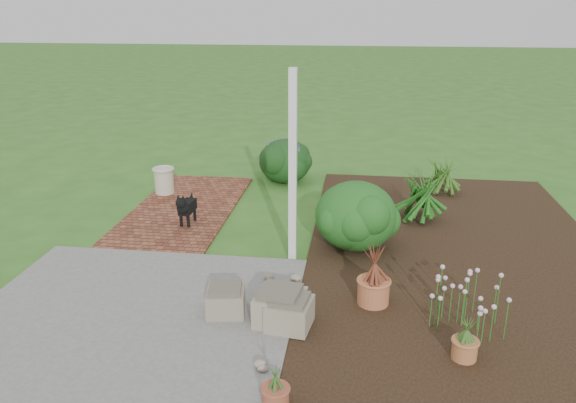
# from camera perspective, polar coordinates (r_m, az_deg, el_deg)

# --- Properties ---
(ground) EXTENTS (80.00, 80.00, 0.00)m
(ground) POSITION_cam_1_polar(r_m,az_deg,el_deg) (7.47, -1.93, -6.02)
(ground) COLOR #34601E
(ground) RESTS_ON ground
(concrete_patio) EXTENTS (3.50, 3.50, 0.04)m
(concrete_patio) POSITION_cam_1_polar(r_m,az_deg,el_deg) (6.32, -16.12, -11.79)
(concrete_patio) COLOR slate
(concrete_patio) RESTS_ON ground
(brick_path) EXTENTS (1.60, 3.50, 0.04)m
(brick_path) POSITION_cam_1_polar(r_m,az_deg,el_deg) (9.42, -10.45, -0.68)
(brick_path) COLOR #5D2C1D
(brick_path) RESTS_ON ground
(garden_bed) EXTENTS (4.00, 7.00, 0.03)m
(garden_bed) POSITION_cam_1_polar(r_m,az_deg,el_deg) (7.96, 16.82, -5.14)
(garden_bed) COLOR black
(garden_bed) RESTS_ON ground
(veranda_post) EXTENTS (0.10, 0.10, 2.50)m
(veranda_post) POSITION_cam_1_polar(r_m,az_deg,el_deg) (7.08, 0.49, 3.36)
(veranda_post) COLOR white
(veranda_post) RESTS_ON ground
(stone_trough_near) EXTENTS (0.50, 0.50, 0.29)m
(stone_trough_near) POSITION_cam_1_polar(r_m,az_deg,el_deg) (5.92, 0.17, -11.32)
(stone_trough_near) COLOR gray
(stone_trough_near) RESTS_ON concrete_patio
(stone_trough_mid) EXTENTS (0.46, 0.46, 0.27)m
(stone_trough_mid) POSITION_cam_1_polar(r_m,az_deg,el_deg) (6.20, -6.32, -10.03)
(stone_trough_mid) COLOR #76735C
(stone_trough_mid) RESTS_ON concrete_patio
(stone_trough_far) EXTENTS (0.55, 0.55, 0.32)m
(stone_trough_far) POSITION_cam_1_polar(r_m,az_deg,el_deg) (5.99, -0.80, -10.74)
(stone_trough_far) COLOR gray
(stone_trough_far) RESTS_ON concrete_patio
(black_dog) EXTENTS (0.19, 0.57, 0.49)m
(black_dog) POSITION_cam_1_polar(r_m,az_deg,el_deg) (8.57, -10.32, -0.51)
(black_dog) COLOR black
(black_dog) RESTS_ON brick_path
(cream_ceramic_urn) EXTENTS (0.40, 0.40, 0.45)m
(cream_ceramic_urn) POSITION_cam_1_polar(r_m,az_deg,el_deg) (10.13, -12.47, 2.07)
(cream_ceramic_urn) COLOR beige
(cream_ceramic_urn) RESTS_ON brick_path
(evergreen_shrub) EXTENTS (1.35, 1.35, 0.95)m
(evergreen_shrub) POSITION_cam_1_polar(r_m,az_deg,el_deg) (7.71, 6.92, -1.26)
(evergreen_shrub) COLOR #113A17
(evergreen_shrub) RESTS_ON garden_bed
(agapanthus_clump_back) EXTENTS (1.24, 1.24, 0.94)m
(agapanthus_clump_back) POSITION_cam_1_polar(r_m,az_deg,el_deg) (8.86, 13.35, 1.08)
(agapanthus_clump_back) COLOR #0D380A
(agapanthus_clump_back) RESTS_ON garden_bed
(agapanthus_clump_front) EXTENTS (0.93, 0.93, 0.75)m
(agapanthus_clump_front) POSITION_cam_1_polar(r_m,az_deg,el_deg) (10.24, 15.43, 2.86)
(agapanthus_clump_front) COLOR #1B390F
(agapanthus_clump_front) RESTS_ON garden_bed
(pink_flower_patch) EXTENTS (1.07, 1.07, 0.59)m
(pink_flower_patch) POSITION_cam_1_polar(r_m,az_deg,el_deg) (6.12, 18.03, -9.82)
(pink_flower_patch) COLOR #113D0F
(pink_flower_patch) RESTS_ON garden_bed
(terracotta_pot_bronze) EXTENTS (0.42, 0.42, 0.29)m
(terracotta_pot_bronze) POSITION_cam_1_polar(r_m,az_deg,el_deg) (6.43, 8.66, -9.03)
(terracotta_pot_bronze) COLOR #B7673D
(terracotta_pot_bronze) RESTS_ON garden_bed
(terracotta_pot_small_left) EXTENTS (0.25, 0.25, 0.20)m
(terracotta_pot_small_left) POSITION_cam_1_polar(r_m,az_deg,el_deg) (5.74, 17.50, -14.11)
(terracotta_pot_small_left) COLOR #B1683B
(terracotta_pot_small_left) RESTS_ON garden_bed
(terracotta_pot_small_right) EXTENTS (0.27, 0.27, 0.19)m
(terracotta_pot_small_right) POSITION_cam_1_polar(r_m,az_deg,el_deg) (4.94, -1.27, -19.25)
(terracotta_pot_small_right) COLOR #994A33
(terracotta_pot_small_right) RESTS_ON garden_bed
(purple_flowering_bush) EXTENTS (1.27, 1.27, 0.84)m
(purple_flowering_bush) POSITION_cam_1_polar(r_m,az_deg,el_deg) (10.64, -0.29, 4.25)
(purple_flowering_bush) COLOR black
(purple_flowering_bush) RESTS_ON ground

